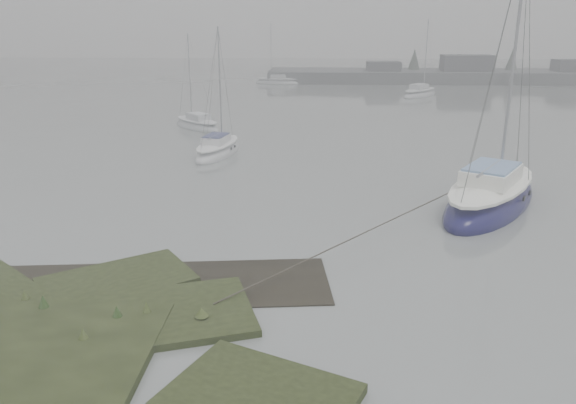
# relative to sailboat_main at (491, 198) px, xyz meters

# --- Properties ---
(ground) EXTENTS (160.00, 160.00, 0.00)m
(ground) POSITION_rel_sailboat_main_xyz_m (-8.57, 18.01, -0.35)
(ground) COLOR slate
(ground) RESTS_ON ground
(far_shoreline) EXTENTS (60.00, 8.00, 4.15)m
(far_shoreline) POSITION_rel_sailboat_main_xyz_m (18.28, 49.91, 0.50)
(far_shoreline) COLOR #4C4F51
(far_shoreline) RESTS_ON ground
(sailboat_main) EXTENTS (6.53, 8.18, 11.32)m
(sailboat_main) POSITION_rel_sailboat_main_xyz_m (0.00, 0.00, 0.00)
(sailboat_main) COLOR #0F0D3E
(sailboat_main) RESTS_ON ground
(sailboat_white) EXTENTS (2.70, 5.46, 7.38)m
(sailboat_white) POSITION_rel_sailboat_main_xyz_m (-12.36, 8.77, -0.12)
(sailboat_white) COLOR silver
(sailboat_white) RESTS_ON ground
(sailboat_far_a) EXTENTS (4.48, 4.62, 6.84)m
(sailboat_far_a) POSITION_rel_sailboat_main_xyz_m (-15.14, 16.79, -0.14)
(sailboat_far_a) COLOR #A8AEB1
(sailboat_far_a) RESTS_ON ground
(sailboat_far_b) EXTENTS (4.91, 5.56, 7.92)m
(sailboat_far_b) POSITION_rel_sailboat_main_xyz_m (3.50, 35.35, -0.11)
(sailboat_far_b) COLOR #B4B9BE
(sailboat_far_b) RESTS_ON ground
(sailboat_far_c) EXTENTS (5.56, 2.89, 7.49)m
(sailboat_far_c) POSITION_rel_sailboat_main_xyz_m (-11.46, 46.43, -0.12)
(sailboat_far_c) COLOR #B2B8BD
(sailboat_far_c) RESTS_ON ground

